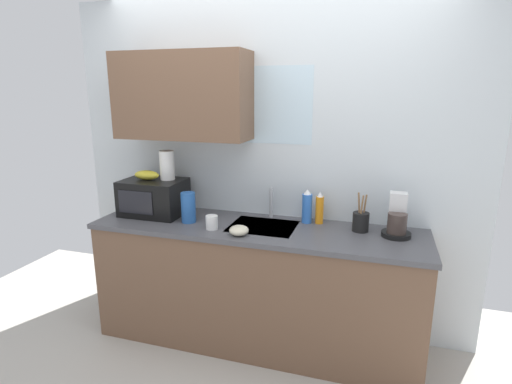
{
  "coord_description": "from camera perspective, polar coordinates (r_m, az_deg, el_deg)",
  "views": [
    {
      "loc": [
        0.8,
        -2.58,
        1.83
      ],
      "look_at": [
        0.0,
        0.0,
        1.15
      ],
      "focal_mm": 28.42,
      "sensor_mm": 36.0,
      "label": 1
    }
  ],
  "objects": [
    {
      "name": "utensil_crock",
      "position": [
        2.84,
        14.53,
        -4.0
      ],
      "size": [
        0.11,
        0.11,
        0.27
      ],
      "color": "black",
      "rests_on": "counter_unit"
    },
    {
      "name": "dish_soap_bottle_blue",
      "position": [
        2.93,
        7.19,
        -2.11
      ],
      "size": [
        0.07,
        0.07,
        0.25
      ],
      "color": "blue",
      "rests_on": "counter_unit"
    },
    {
      "name": "small_bowl",
      "position": [
        2.69,
        -2.42,
        -5.42
      ],
      "size": [
        0.13,
        0.13,
        0.06
      ],
      "primitive_type": "ellipsoid",
      "color": "beige",
      "rests_on": "counter_unit"
    },
    {
      "name": "counter_unit",
      "position": [
        3.03,
        0.02,
        -12.77
      ],
      "size": [
        2.34,
        0.63,
        0.9
      ],
      "color": "brown",
      "rests_on": "ground"
    },
    {
      "name": "kitchen_wall_assembly",
      "position": [
        3.07,
        -0.47,
        5.36
      ],
      "size": [
        3.11,
        0.42,
        2.5
      ],
      "color": "silver",
      "rests_on": "ground"
    },
    {
      "name": "banana_bunch",
      "position": [
        3.19,
        -15.12,
        2.33
      ],
      "size": [
        0.2,
        0.11,
        0.07
      ],
      "primitive_type": "ellipsoid",
      "color": "gold",
      "rests_on": "microwave"
    },
    {
      "name": "sink_faucet",
      "position": [
        3.03,
        2.14,
        -1.5
      ],
      "size": [
        0.03,
        0.03,
        0.23
      ],
      "primitive_type": "cylinder",
      "color": "#B2B5BA",
      "rests_on": "counter_unit"
    },
    {
      "name": "dish_soap_bottle_orange",
      "position": [
        2.93,
        8.93,
        -2.33
      ],
      "size": [
        0.06,
        0.06,
        0.23
      ],
      "color": "orange",
      "rests_on": "counter_unit"
    },
    {
      "name": "cereal_canister",
      "position": [
        2.96,
        -9.5,
        -2.15
      ],
      "size": [
        0.1,
        0.1,
        0.22
      ],
      "primitive_type": "cylinder",
      "color": "#2659A5",
      "rests_on": "counter_unit"
    },
    {
      "name": "microwave",
      "position": [
        3.2,
        -14.19,
        -0.7
      ],
      "size": [
        0.46,
        0.35,
        0.27
      ],
      "color": "black",
      "rests_on": "counter_unit"
    },
    {
      "name": "coffee_maker",
      "position": [
        2.82,
        19.23,
        -3.74
      ],
      "size": [
        0.19,
        0.21,
        0.28
      ],
      "color": "black",
      "rests_on": "counter_unit"
    },
    {
      "name": "paper_towel_roll",
      "position": [
        3.14,
        -12.41,
        3.7
      ],
      "size": [
        0.11,
        0.11,
        0.22
      ],
      "primitive_type": "cylinder",
      "color": "white",
      "rests_on": "microwave"
    },
    {
      "name": "mug_white",
      "position": [
        2.81,
        -6.24,
        -4.26
      ],
      "size": [
        0.08,
        0.08,
        0.09
      ],
      "primitive_type": "cylinder",
      "color": "white",
      "rests_on": "counter_unit"
    }
  ]
}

